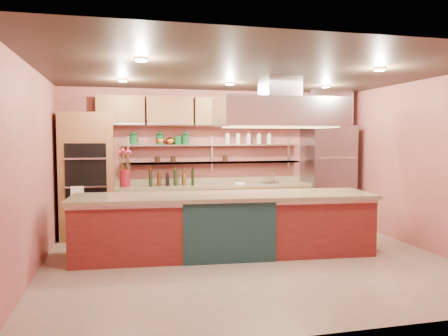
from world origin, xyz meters
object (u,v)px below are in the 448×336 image
object	(u,v)px
island	(225,224)
green_canister	(178,140)
refrigerator	(328,176)
kitchen_scale	(239,181)
flower_vase	(125,178)
copper_kettle	(170,141)

from	to	relation	value
island	green_canister	size ratio (longest dim) A/B	27.95
refrigerator	green_canister	world-z (taller)	refrigerator
kitchen_scale	refrigerator	bearing A→B (deg)	13.95
refrigerator	island	distance (m)	3.17
refrigerator	kitchen_scale	world-z (taller)	refrigerator
flower_vase	kitchen_scale	distance (m)	2.22
kitchen_scale	copper_kettle	world-z (taller)	copper_kettle
kitchen_scale	flower_vase	bearing A→B (deg)	-165.75
refrigerator	flower_vase	world-z (taller)	refrigerator
island	copper_kettle	xyz separation A→B (m)	(-0.63, 1.92, 1.31)
flower_vase	copper_kettle	world-z (taller)	copper_kettle
copper_kettle	green_canister	xyz separation A→B (m)	(0.15, 0.00, 0.01)
refrigerator	green_canister	distance (m)	3.20
flower_vase	copper_kettle	xyz separation A→B (m)	(0.88, 0.22, 0.69)
green_canister	refrigerator	bearing A→B (deg)	-4.24
green_canister	island	bearing A→B (deg)	-75.96
kitchen_scale	green_canister	size ratio (longest dim) A/B	1.07
refrigerator	flower_vase	bearing A→B (deg)	179.86
refrigerator	copper_kettle	bearing A→B (deg)	175.95
island	green_canister	world-z (taller)	green_canister
flower_vase	copper_kettle	size ratio (longest dim) A/B	1.82
island	flower_vase	world-z (taller)	flower_vase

